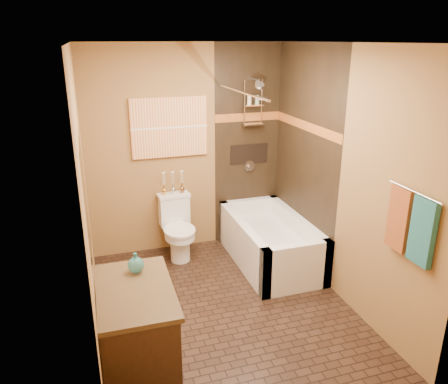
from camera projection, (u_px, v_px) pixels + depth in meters
name	position (u px, v px, depth m)	size (l,w,h in m)	color
floor	(225.00, 307.00, 4.35)	(3.00, 3.00, 0.00)	black
wall_left	(86.00, 203.00, 3.59)	(0.02, 3.00, 2.50)	olive
wall_right	(341.00, 177.00, 4.27)	(0.02, 3.00, 2.50)	olive
wall_back	(187.00, 151.00, 5.28)	(2.40, 0.02, 2.50)	olive
wall_front	(302.00, 267.00, 2.58)	(2.40, 0.02, 2.50)	olive
ceiling	(225.00, 43.00, 3.51)	(3.00, 3.00, 0.00)	silver
alcove_tile_back	(247.00, 146.00, 5.49)	(0.85, 0.01, 2.50)	black
alcove_tile_right	(304.00, 158.00, 4.94)	(0.01, 1.50, 2.50)	black
mosaic_band_back	(248.00, 117.00, 5.36)	(0.85, 0.01, 0.10)	#92411A
mosaic_band_right	(305.00, 126.00, 4.82)	(0.01, 1.50, 0.10)	#92411A
alcove_niche	(249.00, 154.00, 5.52)	(0.50, 0.01, 0.25)	black
shower_fixtures	(253.00, 114.00, 5.26)	(0.24, 0.33, 1.16)	silver
curtain_rod	(240.00, 91.00, 4.46)	(0.03, 0.03, 1.55)	silver
towel_bar	(415.00, 192.00, 3.25)	(0.02, 0.02, 0.55)	silver
towel_teal	(423.00, 232.00, 3.23)	(0.05, 0.22, 0.52)	#1C595D
towel_rust	(399.00, 219.00, 3.46)	(0.05, 0.22, 0.52)	brown
sunset_painting	(169.00, 127.00, 5.10)	(0.90, 0.04, 0.70)	orange
vanity_mirror	(86.00, 204.00, 2.88)	(0.01, 1.00, 0.90)	white
bathtub	(270.00, 245.00, 5.18)	(0.80, 1.50, 0.55)	white
toilet	(177.00, 227.00, 5.26)	(0.39, 0.58, 0.76)	white
vanity	(137.00, 335.00, 3.32)	(0.57, 0.92, 0.80)	black
teal_bottle	(136.00, 263.00, 3.39)	(0.13, 0.13, 0.20)	#256F6E
bud_vases	(173.00, 182.00, 5.23)	(0.28, 0.06, 0.27)	gold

